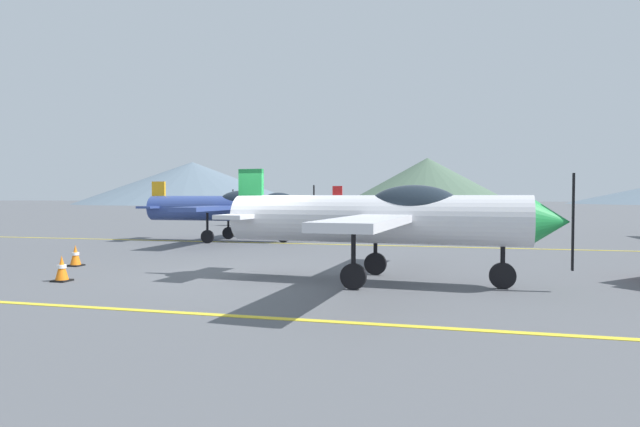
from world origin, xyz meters
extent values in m
plane|color=#54565B|center=(0.00, 0.00, 0.00)|extent=(400.00, 400.00, 0.00)
cube|color=yellow|center=(0.00, -4.17, 0.01)|extent=(80.00, 0.16, 0.01)
cube|color=yellow|center=(0.00, 8.58, 0.01)|extent=(80.00, 0.16, 0.01)
cylinder|color=silver|center=(3.00, -0.26, 1.42)|extent=(6.74, 1.57, 1.08)
cone|color=#1E8C3F|center=(6.68, -0.53, 1.42)|extent=(0.75, 0.97, 0.92)
cube|color=black|center=(7.07, -0.56, 1.42)|extent=(0.05, 0.12, 1.97)
ellipsoid|color=#1E2833|center=(3.89, -0.33, 1.75)|extent=(2.02, 1.03, 0.88)
cube|color=silver|center=(3.40, -0.29, 1.47)|extent=(1.71, 8.70, 0.16)
cube|color=silver|center=(-0.03, -0.04, 1.47)|extent=(0.87, 2.60, 0.10)
cube|color=#1E8C3F|center=(-0.03, -0.04, 2.01)|extent=(0.63, 0.16, 1.18)
cylinder|color=black|center=(5.75, -0.46, 0.77)|extent=(0.10, 0.10, 0.99)
cylinder|color=black|center=(5.75, -0.46, 0.28)|extent=(0.56, 0.16, 0.55)
cylinder|color=black|center=(2.73, -1.32, 0.77)|extent=(0.10, 0.10, 0.99)
cylinder|color=black|center=(2.73, -1.32, 0.28)|extent=(0.56, 0.16, 0.55)
cylinder|color=black|center=(2.89, 0.83, 0.77)|extent=(0.10, 0.10, 0.99)
cylinder|color=black|center=(2.89, 0.83, 0.28)|extent=(0.56, 0.16, 0.55)
cylinder|color=#33478C|center=(-4.89, 8.95, 1.42)|extent=(6.69, 1.15, 1.08)
cone|color=#F2A519|center=(-1.21, 8.99, 1.42)|extent=(0.70, 0.93, 0.92)
cube|color=black|center=(-0.81, 9.00, 1.42)|extent=(0.04, 0.12, 1.97)
ellipsoid|color=#1E2833|center=(-4.01, 8.96, 1.75)|extent=(1.97, 0.91, 0.88)
cube|color=#33478C|center=(-4.50, 8.96, 1.47)|extent=(1.18, 8.66, 0.16)
cube|color=#33478C|center=(-7.94, 8.92, 1.47)|extent=(0.72, 2.56, 0.10)
cube|color=#F2A519|center=(-7.94, 8.92, 2.01)|extent=(0.62, 0.12, 1.18)
cylinder|color=black|center=(-2.14, 8.98, 0.77)|extent=(0.10, 0.10, 0.99)
cylinder|color=black|center=(-2.14, 8.98, 0.28)|extent=(0.55, 0.12, 0.55)
cylinder|color=black|center=(-5.08, 7.87, 0.77)|extent=(0.10, 0.10, 0.99)
cylinder|color=black|center=(-5.08, 7.87, 0.28)|extent=(0.55, 0.12, 0.55)
cylinder|color=black|center=(-5.10, 10.03, 0.77)|extent=(0.10, 0.10, 0.99)
cylinder|color=black|center=(-5.10, 10.03, 0.28)|extent=(0.55, 0.12, 0.55)
cylinder|color=white|center=(-5.33, 20.54, 1.42)|extent=(6.68, 1.09, 1.08)
cone|color=red|center=(-9.02, 20.54, 1.42)|extent=(0.69, 0.92, 0.92)
cube|color=black|center=(-9.41, 20.54, 1.42)|extent=(0.04, 0.12, 1.97)
ellipsoid|color=#1E2833|center=(-6.21, 20.54, 1.75)|extent=(1.97, 0.89, 0.88)
cube|color=white|center=(-5.72, 20.54, 1.47)|extent=(1.09, 8.65, 0.16)
cube|color=white|center=(-2.28, 20.55, 1.47)|extent=(0.69, 2.56, 0.10)
cube|color=red|center=(-2.28, 20.55, 2.01)|extent=(0.62, 0.12, 1.18)
cylinder|color=black|center=(-8.08, 20.54, 0.77)|extent=(0.10, 0.10, 0.99)
cylinder|color=black|center=(-8.08, 20.54, 0.28)|extent=(0.55, 0.12, 0.55)
cylinder|color=black|center=(-5.14, 21.62, 0.77)|extent=(0.10, 0.10, 0.99)
cylinder|color=black|center=(-5.14, 21.62, 0.28)|extent=(0.55, 0.12, 0.55)
cylinder|color=black|center=(-5.13, 19.46, 0.77)|extent=(0.10, 0.10, 0.99)
cylinder|color=black|center=(-5.13, 19.46, 0.28)|extent=(0.55, 0.12, 0.55)
cube|color=black|center=(-3.92, -1.88, 0.02)|extent=(0.36, 0.36, 0.04)
cone|color=orange|center=(-3.92, -1.88, 0.32)|extent=(0.29, 0.29, 0.55)
cylinder|color=white|center=(-3.92, -1.88, 0.34)|extent=(0.20, 0.20, 0.08)
cube|color=black|center=(-5.44, 0.45, 0.02)|extent=(0.36, 0.36, 0.04)
cone|color=orange|center=(-5.44, 0.45, 0.32)|extent=(0.29, 0.29, 0.55)
cylinder|color=white|center=(-5.44, 0.45, 0.34)|extent=(0.20, 0.20, 0.08)
cone|color=slate|center=(-62.45, 116.19, 5.58)|extent=(59.81, 59.81, 11.16)
cone|color=#4C6651|center=(-2.33, 155.25, 7.00)|extent=(51.03, 51.03, 14.00)
camera|label=1|loc=(4.67, -12.00, 1.94)|focal=29.46mm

